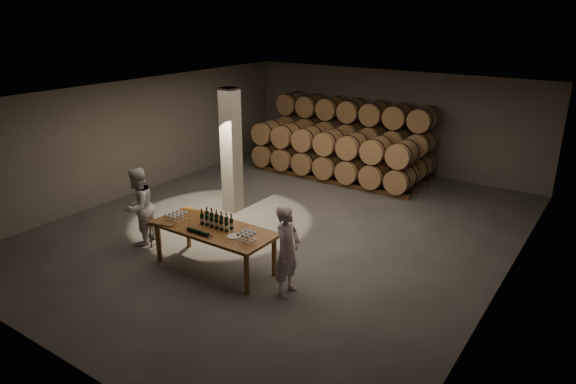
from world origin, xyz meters
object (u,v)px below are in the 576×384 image
Objects in this scene: notebook_near at (169,224)px; bottle_cluster at (217,221)px; person_woman at (138,207)px; plate at (234,236)px; tasting_table at (214,232)px; person_man at (287,251)px; stool at (155,226)px.

bottle_cluster is at bearing 14.94° from notebook_near.
notebook_near is 0.13× the size of person_woman.
person_woman reaches higher than plate.
bottle_cluster is (0.02, 0.08, 0.22)m from tasting_table.
person_woman is at bearing 150.52° from notebook_near.
person_woman is (-2.80, 0.05, -0.03)m from plate.
notebook_near is 2.65m from person_man.
stool is (-1.80, -0.06, -0.54)m from bottle_cluster.
bottle_cluster is 0.42× the size of person_man.
person_man is (2.61, 0.43, -0.04)m from notebook_near.
plate is 1.49m from notebook_near.
person_man is at bearing -5.05° from notebook_near.
plate is at bearing -2.42° from notebook_near.
bottle_cluster is 1.00m from notebook_near.
bottle_cluster is 0.42× the size of person_woman.
person_woman reaches higher than tasting_table.
notebook_near is at bearing 95.01° from person_man.
notebook_near is (-1.46, -0.31, 0.01)m from plate.
person_woman is at bearing -170.08° from stool.
person_woman is (-3.96, -0.07, 0.01)m from person_man.
stool is 0.33× the size of person_woman.
stool is at bearing 84.93° from person_woman.
bottle_cluster is 1.25× the size of stool.
person_woman is at bearing -176.72° from bottle_cluster.
plate is at bearing -16.41° from bottle_cluster.
tasting_table is 0.94m from notebook_near.
bottle_cluster reaches higher than plate.
person_man reaches higher than notebook_near.
tasting_table is at bearing 86.31° from person_man.
person_man is 0.99× the size of person_woman.
bottle_cluster is at bearing 163.59° from plate.
bottle_cluster is 3.11× the size of notebook_near.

